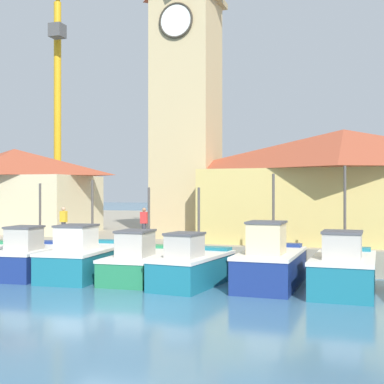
{
  "coord_description": "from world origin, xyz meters",
  "views": [
    {
      "loc": [
        7.34,
        -13.91,
        3.5
      ],
      "look_at": [
        -1.02,
        10.82,
        3.5
      ],
      "focal_mm": 50.0,
      "sensor_mm": 36.0,
      "label": 1
    }
  ],
  "objects": [
    {
      "name": "dock_worker_near_tower",
      "position": [
        -3.26,
        10.1,
        1.96
      ],
      "size": [
        0.34,
        0.22,
        1.62
      ],
      "color": "#33333D",
      "rests_on": "quay_wharf"
    },
    {
      "name": "warehouse_left",
      "position": [
        -13.26,
        13.32,
        3.68
      ],
      "size": [
        9.75,
        5.6,
        5.01
      ],
      "color": "beige",
      "rests_on": "quay_wharf"
    },
    {
      "name": "fishing_boat_right_inner",
      "position": [
        3.77,
        5.68,
        0.84
      ],
      "size": [
        2.19,
        4.62,
        4.19
      ],
      "color": "navy",
      "rests_on": "ground"
    },
    {
      "name": "warehouse_right",
      "position": [
        6.04,
        12.76,
        3.87
      ],
      "size": [
        13.29,
        6.88,
        5.41
      ],
      "color": "tan",
      "rests_on": "quay_wharf"
    },
    {
      "name": "quay_wharf",
      "position": [
        0.0,
        28.82,
        0.55
      ],
      "size": [
        120.0,
        40.0,
        1.11
      ],
      "primitive_type": "cube",
      "color": "#9E937F",
      "rests_on": "ground"
    },
    {
      "name": "port_crane_far",
      "position": [
        -15.75,
        21.89,
        7.96
      ],
      "size": [
        5.49,
        8.32,
        18.98
      ],
      "color": "#976E11",
      "rests_on": "quay_wharf"
    },
    {
      "name": "clock_tower",
      "position": [
        -2.04,
        12.92,
        9.09
      ],
      "size": [
        3.6,
        3.6,
        16.8
      ],
      "color": "tan",
      "rests_on": "quay_wharf"
    },
    {
      "name": "fishing_boat_mid_left",
      "position": [
        -3.87,
        5.5,
        0.76
      ],
      "size": [
        2.52,
        5.23,
        4.01
      ],
      "color": "#196B7F",
      "rests_on": "ground"
    },
    {
      "name": "fishing_boat_left_inner",
      "position": [
        -6.12,
        5.11,
        0.74
      ],
      "size": [
        2.31,
        4.53,
        3.87
      ],
      "color": "navy",
      "rests_on": "ground"
    },
    {
      "name": "dock_worker_along_quay",
      "position": [
        -7.68,
        9.92,
        1.96
      ],
      "size": [
        0.34,
        0.22,
        1.62
      ],
      "color": "#33333D",
      "rests_on": "quay_wharf"
    },
    {
      "name": "fishing_boat_right_outer",
      "position": [
        6.39,
        5.46,
        0.78
      ],
      "size": [
        2.24,
        4.58,
        4.45
      ],
      "color": "#196B7F",
      "rests_on": "ground"
    },
    {
      "name": "fishing_boat_mid_right",
      "position": [
        0.96,
        5.01,
        0.72
      ],
      "size": [
        2.28,
        4.46,
        3.67
      ],
      "color": "#196B7F",
      "rests_on": "ground"
    },
    {
      "name": "fishing_boat_center",
      "position": [
        -1.43,
        5.82,
        0.67
      ],
      "size": [
        2.2,
        5.2,
        3.69
      ],
      "color": "#237A4C",
      "rests_on": "ground"
    },
    {
      "name": "ground_plane",
      "position": [
        0.0,
        0.0,
        0.0
      ],
      "size": [
        300.0,
        300.0,
        0.0
      ],
      "primitive_type": "plane",
      "color": "teal"
    }
  ]
}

